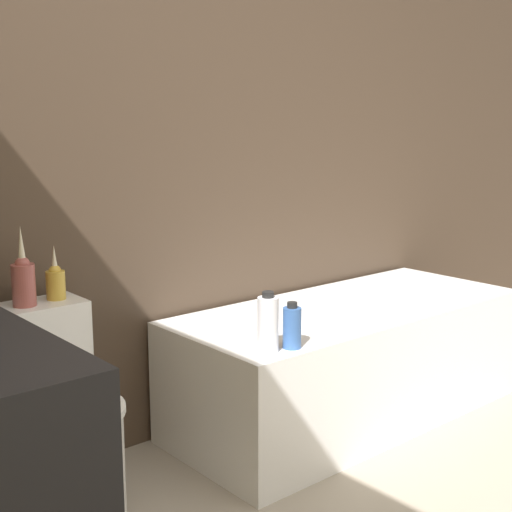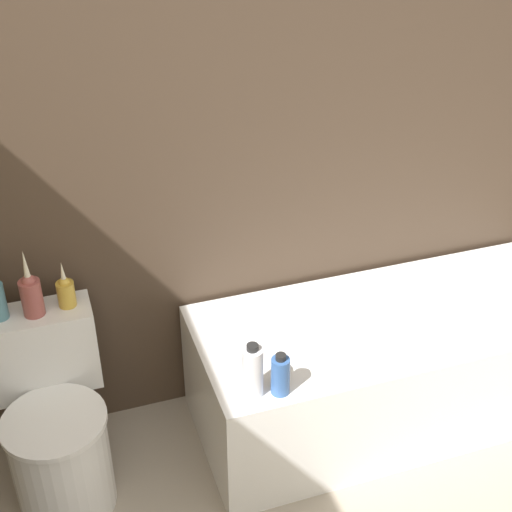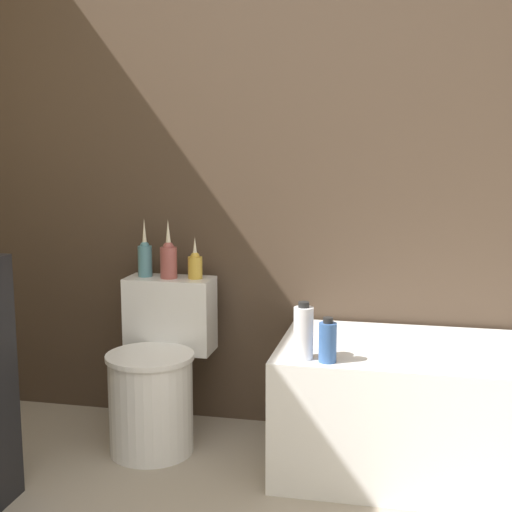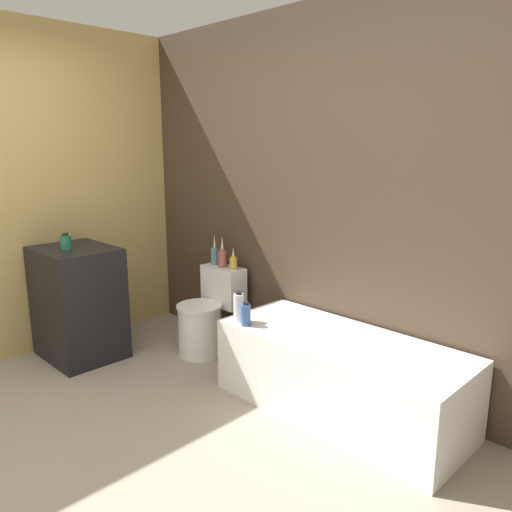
% 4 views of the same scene
% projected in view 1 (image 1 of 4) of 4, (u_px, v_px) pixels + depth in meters
% --- Properties ---
extents(wall_back_tiled, '(6.40, 0.06, 2.60)m').
position_uv_depth(wall_back_tiled, '(152.00, 111.00, 2.69)').
color(wall_back_tiled, '#423326').
rests_on(wall_back_tiled, ground_plane).
extents(bathtub, '(1.58, 0.66, 0.50)m').
position_uv_depth(bathtub, '(348.00, 360.00, 3.06)').
color(bathtub, white).
rests_on(bathtub, ground).
extents(toilet, '(0.38, 0.53, 0.68)m').
position_uv_depth(toilet, '(55.00, 434.00, 2.22)').
color(toilet, white).
rests_on(toilet, ground).
extents(vase_silver, '(0.07, 0.07, 0.26)m').
position_uv_depth(vase_silver, '(23.00, 279.00, 2.26)').
color(vase_silver, '#994C47').
rests_on(vase_silver, toilet).
extents(vase_bronze, '(0.06, 0.06, 0.18)m').
position_uv_depth(vase_bronze, '(56.00, 281.00, 2.35)').
color(vase_bronze, gold).
rests_on(vase_bronze, toilet).
extents(shampoo_bottle_tall, '(0.07, 0.07, 0.21)m').
position_uv_depth(shampoo_bottle_tall, '(268.00, 324.00, 2.39)').
color(shampoo_bottle_tall, silver).
rests_on(shampoo_bottle_tall, bathtub).
extents(shampoo_bottle_short, '(0.06, 0.06, 0.16)m').
position_uv_depth(shampoo_bottle_short, '(292.00, 327.00, 2.43)').
color(shampoo_bottle_short, '#335999').
rests_on(shampoo_bottle_short, bathtub).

